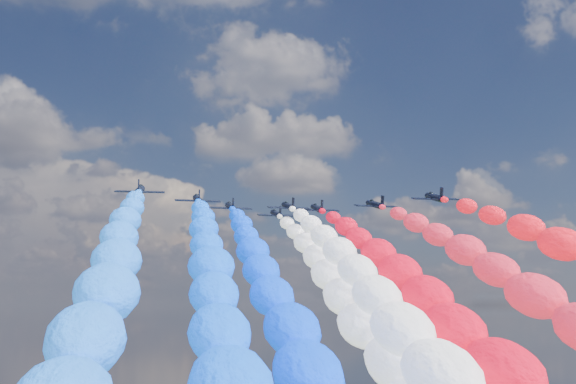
{
  "coord_description": "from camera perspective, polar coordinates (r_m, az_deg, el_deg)",
  "views": [
    {
      "loc": [
        -21.07,
        -120.88,
        83.85
      ],
      "look_at": [
        0.0,
        4.0,
        104.5
      ],
      "focal_mm": 43.4,
      "sensor_mm": 36.0,
      "label": 1
    }
  ],
  "objects": [
    {
      "name": "jet_0",
      "position": [
        116.52,
        -12.03,
        0.15
      ],
      "size": [
        8.2,
        11.12,
        4.8
      ],
      "primitive_type": null,
      "rotation": [
        0.24,
        0.0,
        -0.02
      ],
      "color": "black"
    },
    {
      "name": "trail_0",
      "position": [
        53.63,
        -15.51,
        -11.99
      ],
      "size": [
        7.17,
        121.53,
        48.06
      ],
      "primitive_type": null,
      "color": "blue"
    },
    {
      "name": "jet_1",
      "position": [
        124.8,
        -7.43,
        -0.59
      ],
      "size": [
        8.46,
        11.31,
        4.8
      ],
      "primitive_type": null,
      "rotation": [
        0.24,
        0.0,
        0.04
      ],
      "color": "black"
    },
    {
      "name": "trail_1",
      "position": [
        61.95,
        -5.58,
        -11.86
      ],
      "size": [
        7.17,
        121.53,
        48.06
      ],
      "primitive_type": null,
      "color": "#0A52FF"
    },
    {
      "name": "jet_2",
      "position": [
        133.58,
        -4.74,
        -1.2
      ],
      "size": [
        8.53,
        11.36,
        4.8
      ],
      "primitive_type": null,
      "rotation": [
        0.24,
        0.0,
        0.05
      ],
      "color": "black"
    },
    {
      "name": "trail_2",
      "position": [
        71.14,
        -0.64,
        -11.56
      ],
      "size": [
        7.17,
        121.53,
        48.06
      ],
      "primitive_type": null,
      "color": "#043CFF"
    },
    {
      "name": "jet_3",
      "position": [
        132.83,
        0.04,
        -1.19
      ],
      "size": [
        8.69,
        11.47,
        4.8
      ],
      "primitive_type": null,
      "rotation": [
        0.24,
        0.0,
        0.06
      ],
      "color": "black"
    },
    {
      "name": "trail_3",
      "position": [
        71.59,
        8.48,
        -11.45
      ],
      "size": [
        7.17,
        121.53,
        48.06
      ],
      "primitive_type": null,
      "color": "white"
    },
    {
      "name": "jet_4",
      "position": [
        143.89,
        -0.96,
        -1.81
      ],
      "size": [
        8.67,
        11.46,
        4.8
      ],
      "primitive_type": null,
      "rotation": [
        0.24,
        0.0,
        0.06
      ],
      "color": "black"
    },
    {
      "name": "trail_4",
      "position": [
        82.34,
        5.58,
        -11.21
      ],
      "size": [
        7.17,
        121.53,
        48.06
      ],
      "primitive_type": null,
      "color": "white"
    },
    {
      "name": "jet_5",
      "position": [
        135.87,
        2.43,
        -1.36
      ],
      "size": [
        8.2,
        11.13,
        4.8
      ],
      "primitive_type": null,
      "rotation": [
        0.24,
        0.0,
        0.02
      ],
      "color": "black"
    },
    {
      "name": "trail_5",
      "position": [
        75.49,
        12.48,
        -11.22
      ],
      "size": [
        7.17,
        121.53,
        48.06
      ],
      "primitive_type": null,
      "color": "red"
    },
    {
      "name": "jet_6",
      "position": [
        131.45,
        7.16,
        -1.03
      ],
      "size": [
        8.64,
        11.44,
        4.8
      ],
      "primitive_type": null,
      "rotation": [
        0.24,
        0.0,
        0.06
      ],
      "color": "black"
    },
    {
      "name": "trail_6",
      "position": [
        73.41,
        21.69,
        -10.85
      ],
      "size": [
        7.17,
        121.53,
        48.06
      ],
      "primitive_type": null,
      "color": "red"
    },
    {
      "name": "jet_7",
      "position": [
        124.25,
        11.91,
        -0.43
      ],
      "size": [
        8.55,
        11.37,
        4.8
      ],
      "primitive_type": null,
      "rotation": [
        0.24,
        0.0,
        -0.05
      ],
      "color": "black"
    }
  ]
}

